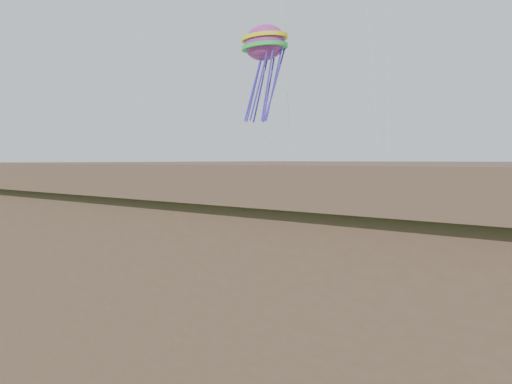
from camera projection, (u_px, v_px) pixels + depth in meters
ground at (88, 364)px, 16.62m from camera, size 160.00×160.00×0.00m
sand_beach at (344, 258)px, 34.48m from camera, size 72.00×20.00×0.02m
ocean at (465, 208)px, 70.21m from camera, size 160.00×68.00×0.02m
chainlink_fence at (200, 307)px, 21.45m from camera, size 36.20×0.20×1.25m
motel at (475, 384)px, 8.03m from camera, size 15.00×10.00×7.00m
octopus_kite at (264, 70)px, 28.84m from camera, size 3.30×2.41×6.58m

